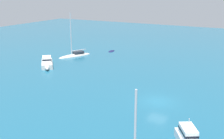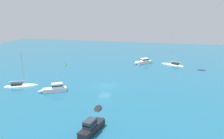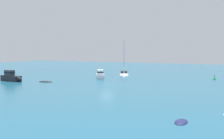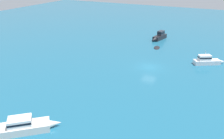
# 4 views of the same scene
# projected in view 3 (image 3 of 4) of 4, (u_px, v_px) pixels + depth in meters

# --- Properties ---
(ground_plane) EXTENTS (160.00, 160.00, 0.00)m
(ground_plane) POSITION_uv_depth(u_px,v_px,m) (106.00, 84.00, 60.73)
(ground_plane) COLOR #1E607F
(skiff) EXTENTS (1.53, 2.77, 0.37)m
(skiff) POSITION_uv_depth(u_px,v_px,m) (181.00, 122.00, 29.82)
(skiff) COLOR #191E4C
(skiff) RESTS_ON ground
(tender) EXTENTS (3.08, 1.91, 0.47)m
(tender) POSITION_uv_depth(u_px,v_px,m) (46.00, 82.00, 64.20)
(tender) COLOR black
(tender) RESTS_ON ground
(motor_cruiser) EXTENTS (6.45, 2.58, 2.18)m
(motor_cruiser) POSITION_uv_depth(u_px,v_px,m) (12.00, 77.00, 66.04)
(motor_cruiser) COLOR black
(motor_cruiser) RESTS_ON ground
(motor_cruiser_1) EXTENTS (4.26, 5.93, 2.80)m
(motor_cruiser_1) POSITION_uv_depth(u_px,v_px,m) (100.00, 75.00, 72.10)
(motor_cruiser_1) COLOR white
(motor_cruiser_1) RESTS_ON ground
(ketch) EXTENTS (5.19, 7.97, 8.90)m
(ketch) POSITION_uv_depth(u_px,v_px,m) (124.00, 75.00, 80.04)
(ketch) COLOR white
(ketch) RESTS_ON ground
(channel_buoy) EXTENTS (0.71, 0.71, 1.30)m
(channel_buoy) POSITION_uv_depth(u_px,v_px,m) (214.00, 79.00, 69.58)
(channel_buoy) COLOR green
(channel_buoy) RESTS_ON ground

